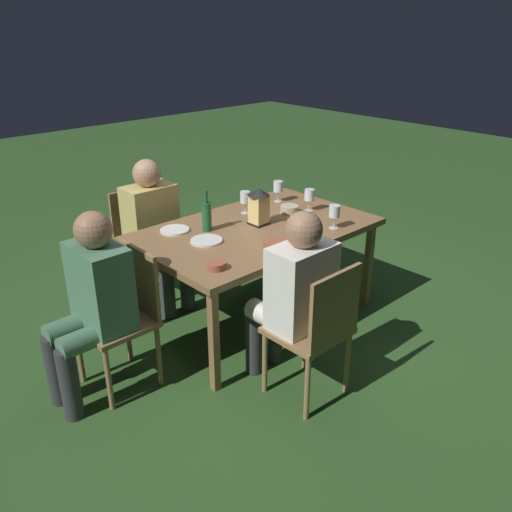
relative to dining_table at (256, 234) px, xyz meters
name	(u,v)px	position (x,y,z in m)	size (l,w,h in m)	color
ground_plane	(256,318)	(0.00, 0.00, -0.69)	(16.00, 16.00, 0.00)	#2D5123
dining_table	(256,234)	(0.00, 0.00, 0.00)	(1.66, 1.04, 0.74)	olive
chair_side_left_b	(144,239)	(0.37, -0.91, -0.20)	(0.42, 0.40, 0.87)	#937047
person_in_mustard	(156,227)	(0.37, -0.72, -0.05)	(0.38, 0.47, 1.15)	tan
chair_side_right_b	(317,327)	(0.37, 0.91, -0.20)	(0.42, 0.40, 0.87)	#937047
person_in_cream	(293,292)	(0.37, 0.72, -0.05)	(0.38, 0.47, 1.15)	white
chair_head_far	(125,311)	(1.08, 0.00, -0.20)	(0.40, 0.42, 0.87)	#937047
person_in_green	(92,300)	(1.27, 0.00, -0.05)	(0.48, 0.38, 1.15)	#4C7A5B
lantern_centerpiece	(259,205)	(-0.06, -0.03, 0.20)	(0.15, 0.15, 0.27)	black
green_bottle_on_table	(207,216)	(0.29, -0.19, 0.16)	(0.07, 0.07, 0.29)	#1E5B2D
wine_glass_a	(334,212)	(-0.39, 0.38, 0.17)	(0.08, 0.08, 0.17)	silver
wine_glass_b	(309,196)	(-0.54, 0.02, 0.17)	(0.08, 0.08, 0.17)	silver
wine_glass_c	(245,198)	(-0.15, -0.27, 0.17)	(0.08, 0.08, 0.17)	silver
wine_glass_d	(278,187)	(-0.52, -0.30, 0.17)	(0.08, 0.08, 0.17)	silver
plate_a	(175,230)	(0.46, -0.33, 0.06)	(0.20, 0.20, 0.01)	white
plate_b	(207,241)	(0.42, -0.03, 0.06)	(0.21, 0.21, 0.01)	silver
bowl_olives	(216,265)	(0.64, 0.34, 0.08)	(0.11, 0.11, 0.04)	#9E5138
bowl_bread	(290,209)	(-0.39, -0.05, 0.08)	(0.14, 0.14, 0.06)	#BCAD8E
bowl_salad	(276,244)	(0.16, 0.36, 0.08)	(0.17, 0.17, 0.05)	#9E5138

